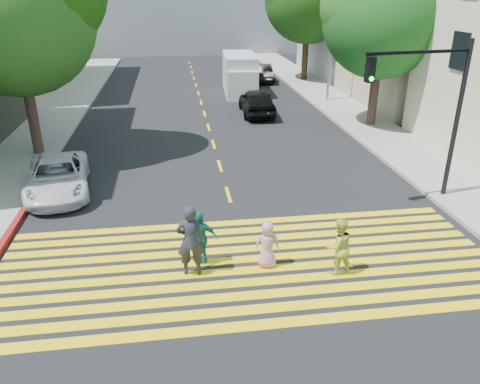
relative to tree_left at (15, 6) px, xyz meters
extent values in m
plane|color=black|center=(7.74, -11.50, -6.22)|extent=(120.00, 120.00, 0.00)
cube|color=gray|center=(-0.76, 10.50, -6.14)|extent=(3.00, 40.00, 0.15)
cube|color=gray|center=(16.24, 3.50, -6.14)|extent=(3.00, 60.00, 0.15)
cube|color=maroon|center=(0.84, -5.50, -6.14)|extent=(0.20, 8.00, 0.16)
cube|color=yellow|center=(7.74, -12.70, -6.21)|extent=(13.40, 0.35, 0.01)
cube|color=yellow|center=(7.74, -12.15, -6.21)|extent=(13.40, 0.35, 0.01)
cube|color=yellow|center=(7.74, -11.60, -6.21)|extent=(13.40, 0.35, 0.01)
cube|color=yellow|center=(7.74, -11.05, -6.21)|extent=(13.40, 0.35, 0.01)
cube|color=yellow|center=(7.74, -10.50, -6.21)|extent=(13.40, 0.35, 0.01)
cube|color=yellow|center=(7.74, -9.95, -6.21)|extent=(13.40, 0.35, 0.01)
cube|color=yellow|center=(7.74, -9.40, -6.21)|extent=(13.40, 0.35, 0.01)
cube|color=yellow|center=(7.74, -8.85, -6.21)|extent=(13.40, 0.35, 0.01)
cube|color=yellow|center=(7.74, -8.30, -6.21)|extent=(13.40, 0.35, 0.01)
cube|color=yellow|center=(7.74, -7.75, -6.21)|extent=(13.40, 0.35, 0.01)
cube|color=yellow|center=(7.74, -5.50, -6.21)|extent=(0.12, 1.40, 0.01)
cube|color=yellow|center=(7.74, -2.50, -6.21)|extent=(0.12, 1.40, 0.01)
cube|color=yellow|center=(7.74, 0.50, -6.21)|extent=(0.12, 1.40, 0.01)
cube|color=yellow|center=(7.74, 3.50, -6.21)|extent=(0.12, 1.40, 0.01)
cube|color=yellow|center=(7.74, 6.50, -6.21)|extent=(0.12, 1.40, 0.01)
cube|color=yellow|center=(7.74, 9.50, -6.21)|extent=(0.12, 1.40, 0.01)
cube|color=yellow|center=(7.74, 12.50, -6.21)|extent=(0.12, 1.40, 0.01)
cube|color=yellow|center=(7.74, 15.50, -6.21)|extent=(0.12, 1.40, 0.01)
cube|color=yellow|center=(7.74, 18.50, -6.21)|extent=(0.12, 1.40, 0.01)
cube|color=yellow|center=(7.74, 21.50, -6.21)|extent=(0.12, 1.40, 0.01)
cube|color=yellow|center=(7.74, 24.50, -6.21)|extent=(0.12, 1.40, 0.01)
cube|color=yellow|center=(7.74, 27.50, -6.21)|extent=(0.12, 1.40, 0.01)
cube|color=tan|center=(22.74, 7.50, -1.22)|extent=(10.00, 10.00, 10.00)
cube|color=gray|center=(22.74, 18.50, -1.22)|extent=(10.00, 10.00, 10.00)
cylinder|color=#432C24|center=(-0.09, -0.02, -4.56)|extent=(0.51, 0.51, 3.32)
sphere|color=#163709|center=(-0.09, -0.02, -0.35)|extent=(7.41, 7.41, 6.38)
cylinder|color=black|center=(16.42, 2.45, -4.65)|extent=(0.60, 0.60, 3.12)
sphere|color=#144214|center=(16.42, 2.45, -0.74)|extent=(7.60, 7.60, 5.88)
sphere|color=#113C09|center=(15.38, 2.62, -0.15)|extent=(5.32, 5.32, 4.12)
cylinder|color=black|center=(16.48, 16.24, -4.47)|extent=(0.50, 0.50, 3.48)
imported|color=#252630|center=(6.20, -10.42, -5.24)|extent=(0.73, 0.49, 1.95)
imported|color=#B5CD44|center=(9.96, -10.91, -5.44)|extent=(0.84, 0.70, 1.55)
imported|color=#C884A5|center=(8.21, -10.35, -5.56)|extent=(0.69, 0.50, 1.32)
imported|color=#197370|center=(6.47, -9.97, -5.45)|extent=(0.93, 0.45, 1.54)
imported|color=silver|center=(1.68, -4.44, -5.59)|extent=(2.74, 4.78, 1.26)
imported|color=black|center=(10.80, 5.87, -5.45)|extent=(1.97, 4.57, 1.54)
imported|color=gray|center=(11.47, 18.97, -5.58)|extent=(2.09, 4.53, 1.28)
imported|color=black|center=(13.10, 16.29, -5.57)|extent=(1.50, 3.99, 1.30)
cube|color=#B3B7C7|center=(10.68, 12.30, -4.89)|extent=(2.44, 5.43, 2.66)
cube|color=silver|center=(10.54, 9.96, -5.26)|extent=(2.09, 1.39, 1.91)
cylinder|color=black|center=(9.71, 10.44, -5.85)|extent=(0.31, 0.76, 0.74)
cylinder|color=black|center=(11.41, 10.34, -5.85)|extent=(0.31, 0.76, 0.74)
cylinder|color=black|center=(9.94, 14.26, -5.85)|extent=(0.31, 0.76, 0.74)
cylinder|color=black|center=(11.64, 14.15, -5.85)|extent=(0.31, 0.76, 0.74)
cylinder|color=black|center=(15.29, -6.82, -3.50)|extent=(0.18, 0.18, 5.43)
cylinder|color=black|center=(13.50, -7.04, -1.15)|extent=(3.61, 0.56, 0.11)
cube|color=black|center=(11.88, -7.25, -1.60)|extent=(0.26, 0.26, 0.76)
sphere|color=#0AF422|center=(11.89, -7.37, -1.85)|extent=(0.16, 0.16, 0.14)
cylinder|color=gray|center=(15.96, 8.58, -1.69)|extent=(0.19, 0.19, 9.06)
camera|label=1|loc=(5.98, -20.88, 0.65)|focal=35.00mm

